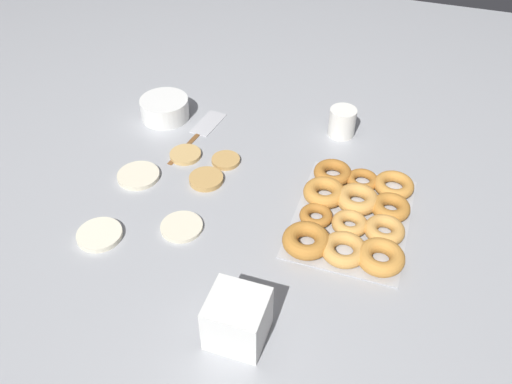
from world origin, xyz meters
TOP-DOWN VIEW (x-y plane):
  - ground_plane at (0.00, 0.00)m, footprint 3.00×3.00m
  - pancake_0 at (-0.21, 0.20)m, footprint 0.11×0.11m
  - pancake_1 at (-0.12, 0.02)m, footprint 0.11×0.11m
  - pancake_2 at (0.07, 0.03)m, footprint 0.09×0.09m
  - pancake_3 at (0.02, 0.22)m, footprint 0.12×0.12m
  - pancake_4 at (0.16, 0.01)m, footprint 0.08×0.08m
  - pancake_5 at (0.15, 0.13)m, footprint 0.09×0.09m
  - donut_tray at (0.05, -0.37)m, footprint 0.38×0.29m
  - batter_bowl at (0.32, 0.28)m, footprint 0.15×0.15m
  - container_stack at (-0.36, -0.22)m, footprint 0.11×0.12m
  - paper_cup at (0.40, -0.27)m, footprint 0.08×0.08m
  - spatula at (0.29, 0.14)m, footprint 0.30×0.08m

SIDE VIEW (x-z plane):
  - ground_plane at x=0.00m, z-range 0.00..0.00m
  - spatula at x=0.29m, z-range 0.00..0.01m
  - pancake_1 at x=-0.12m, z-range 0.00..0.01m
  - pancake_5 at x=0.15m, z-range 0.00..0.01m
  - pancake_3 at x=0.02m, z-range 0.00..0.01m
  - pancake_4 at x=0.16m, z-range 0.00..0.01m
  - pancake_0 at x=-0.21m, z-range 0.00..0.01m
  - pancake_2 at x=0.07m, z-range 0.00..0.02m
  - donut_tray at x=0.05m, z-range 0.00..0.04m
  - batter_bowl at x=0.32m, z-range 0.00..0.06m
  - paper_cup at x=0.40m, z-range 0.00..0.09m
  - container_stack at x=-0.36m, z-range 0.00..0.12m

